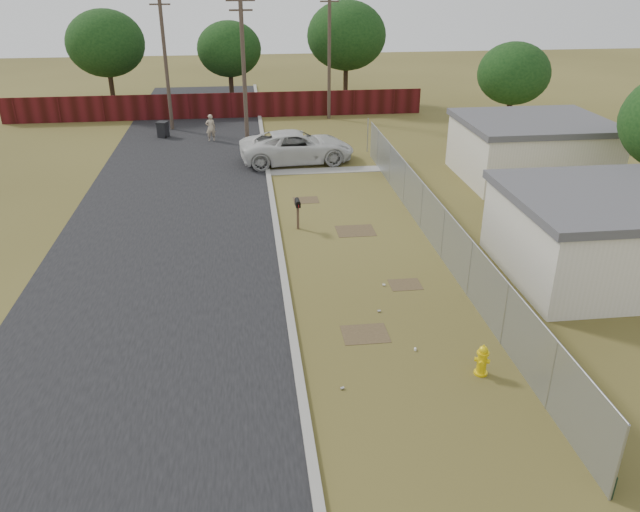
{
  "coord_description": "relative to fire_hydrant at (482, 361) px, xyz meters",
  "views": [
    {
      "loc": [
        -4.12,
        -20.87,
        10.24
      ],
      "look_at": [
        -1.77,
        -1.6,
        1.1
      ],
      "focal_mm": 35.0,
      "sensor_mm": 36.0,
      "label": 1
    }
  ],
  "objects": [
    {
      "name": "pickup_truck",
      "position": [
        -3.23,
        20.69,
        0.45
      ],
      "size": [
        6.61,
        3.49,
        1.77
      ],
      "primitive_type": "imported",
      "rotation": [
        0.0,
        0.0,
        1.66
      ],
      "color": "silver",
      "rests_on": "ground"
    },
    {
      "name": "fire_hydrant",
      "position": [
        0.0,
        0.0,
        0.0
      ],
      "size": [
        0.5,
        0.5,
        0.93
      ],
      "color": "yellow",
      "rests_on": "ground"
    },
    {
      "name": "street",
      "position": [
        -8.73,
        15.43,
        -0.42
      ],
      "size": [
        15.1,
        60.0,
        0.12
      ],
      "color": "black",
      "rests_on": "ground"
    },
    {
      "name": "houses",
      "position": [
        7.73,
        10.51,
        1.12
      ],
      "size": [
        9.3,
        17.24,
        3.1
      ],
      "color": "silver",
      "rests_on": "ground"
    },
    {
      "name": "privacy_fence",
      "position": [
        -7.97,
        32.38,
        0.46
      ],
      "size": [
        30.0,
        0.12,
        1.8
      ],
      "primitive_type": "cube",
      "color": "#4B1012",
      "rests_on": "ground"
    },
    {
      "name": "utility_poles",
      "position": [
        -5.64,
        28.05,
        4.26
      ],
      "size": [
        12.6,
        8.24,
        9.0
      ],
      "color": "brown",
      "rests_on": "ground"
    },
    {
      "name": "scattered_litter",
      "position": [
        -2.25,
        2.53,
        -0.4
      ],
      "size": [
        2.5,
        5.7,
        0.07
      ],
      "color": "silver",
      "rests_on": "ground"
    },
    {
      "name": "horizon_trees",
      "position": [
        -1.13,
        30.94,
        4.19
      ],
      "size": [
        33.32,
        31.94,
        7.78
      ],
      "color": "#372418",
      "rests_on": "ground"
    },
    {
      "name": "ground",
      "position": [
        -1.97,
        7.38,
        -0.44
      ],
      "size": [
        120.0,
        120.0,
        0.0
      ],
      "primitive_type": "plane",
      "color": "olive",
      "rests_on": "ground"
    },
    {
      "name": "mailbox",
      "position": [
        -4.06,
        10.92,
        0.61
      ],
      "size": [
        0.22,
        0.57,
        1.32
      ],
      "color": "brown",
      "rests_on": "ground"
    },
    {
      "name": "chainlink_fence",
      "position": [
        1.15,
        8.4,
        0.36
      ],
      "size": [
        0.1,
        27.06,
        2.02
      ],
      "color": "#989BA0",
      "rests_on": "ground"
    },
    {
      "name": "trash_bin",
      "position": [
        -11.35,
        27.31,
        0.08
      ],
      "size": [
        0.84,
        0.9,
        1.01
      ],
      "color": "black",
      "rests_on": "ground"
    },
    {
      "name": "pedestrian",
      "position": [
        -8.23,
        26.0,
        0.41
      ],
      "size": [
        0.68,
        0.52,
        1.69
      ],
      "primitive_type": "imported",
      "rotation": [
        0.0,
        0.0,
        3.35
      ],
      "color": "tan",
      "rests_on": "ground"
    }
  ]
}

